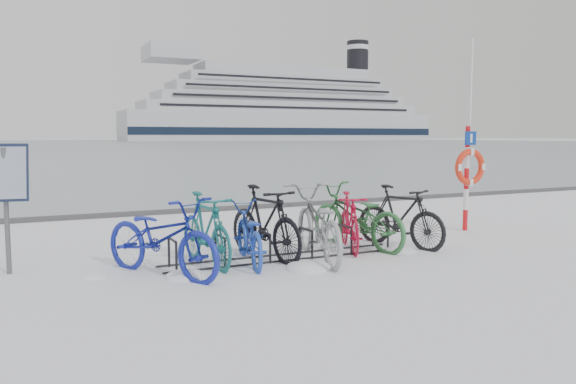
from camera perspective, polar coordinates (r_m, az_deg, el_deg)
name	(u,v)px	position (r m, az deg, el deg)	size (l,w,h in m)	color
ground	(286,258)	(8.93, -0.25, -6.75)	(900.00, 900.00, 0.00)	white
ice_sheet	(36,144)	(162.95, -24.19, 4.51)	(400.00, 298.00, 0.02)	#9DAAB1
quay_edge	(186,211)	(14.41, -10.29, -1.88)	(400.00, 0.25, 0.10)	#3F3F42
bike_rack	(286,247)	(8.89, -0.25, -5.61)	(4.00, 0.48, 0.46)	black
info_board	(5,181)	(8.65, -26.82, 1.04)	(0.64, 0.32, 1.82)	#595B5E
lifebuoy_station	(469,167)	(11.92, 17.94, 2.41)	(0.74, 0.22, 3.86)	red
cruise_ferry	(282,112)	(249.38, -0.60, 8.11)	(139.60, 26.33, 45.87)	silver
bike_0	(161,234)	(7.96, -12.74, -4.22)	(0.76, 2.18, 1.14)	#182398
bike_1	(206,227)	(8.55, -8.37, -3.56)	(0.53, 1.86, 1.12)	#176666
bike_2	(248,231)	(8.57, -4.07, -4.00)	(0.64, 1.84, 0.96)	#2246B7
bike_3	(265,221)	(8.88, -2.39, -2.92)	(0.56, 1.98, 1.19)	black
bike_4	(317,221)	(8.80, 2.96, -3.01)	(0.79, 2.26, 1.18)	gray
bike_5	(349,220)	(9.59, 6.25, -2.84)	(0.47, 1.68, 1.01)	red
bike_6	(356,215)	(9.80, 6.93, -2.29)	(0.76, 2.18, 1.14)	#2E6D38
bike_7	(400,215)	(10.00, 11.30, -2.28)	(0.52, 1.85, 1.11)	black
snow_drifts	(307,260)	(8.78, 1.97, -6.96)	(6.24, 1.89, 0.24)	white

